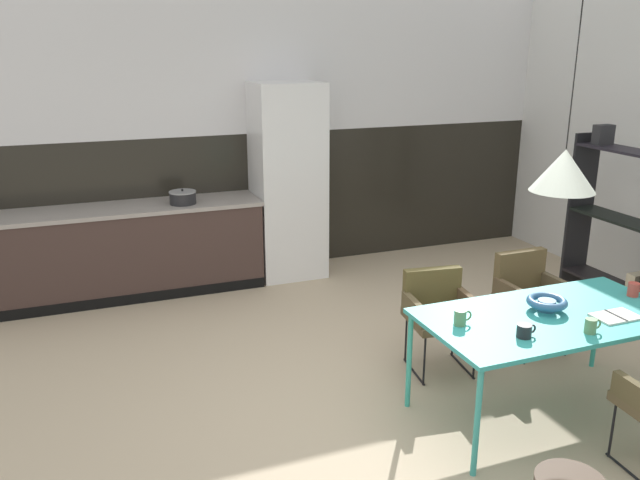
# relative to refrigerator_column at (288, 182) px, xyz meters

# --- Properties ---
(ground_plane) EXTENTS (9.04, 9.04, 0.00)m
(ground_plane) POSITION_rel_refrigerator_column_xyz_m (-0.20, -3.04, -1.02)
(ground_plane) COLOR tan
(back_wall_splashback_dark) EXTENTS (6.95, 0.12, 1.50)m
(back_wall_splashback_dark) POSITION_rel_refrigerator_column_xyz_m (-0.20, 0.36, -0.27)
(back_wall_splashback_dark) COLOR black
(back_wall_splashback_dark) RESTS_ON ground
(back_wall_panel_upper) EXTENTS (6.95, 0.12, 1.50)m
(back_wall_panel_upper) POSITION_rel_refrigerator_column_xyz_m (-0.20, 0.36, 1.22)
(back_wall_panel_upper) COLOR silver
(back_wall_panel_upper) RESTS_ON back_wall_splashback_dark
(kitchen_counter) EXTENTS (3.19, 0.63, 0.90)m
(kitchen_counter) POSITION_rel_refrigerator_column_xyz_m (-1.95, -0.00, -0.57)
(kitchen_counter) COLOR #3C2C27
(kitchen_counter) RESTS_ON ground
(refrigerator_column) EXTENTS (0.70, 0.60, 2.04)m
(refrigerator_column) POSITION_rel_refrigerator_column_xyz_m (0.00, 0.00, 0.00)
(refrigerator_column) COLOR silver
(refrigerator_column) RESTS_ON ground
(dining_table) EXTENTS (1.70, 0.88, 0.72)m
(dining_table) POSITION_rel_refrigerator_column_xyz_m (0.72, -3.27, -0.34)
(dining_table) COLOR teal
(dining_table) RESTS_ON ground
(armchair_corner_seat) EXTENTS (0.54, 0.53, 0.76)m
(armchair_corner_seat) POSITION_rel_refrigerator_column_xyz_m (0.39, -2.42, -0.51)
(armchair_corner_seat) COLOR brown
(armchair_corner_seat) RESTS_ON ground
(armchair_far_side) EXTENTS (0.49, 0.47, 0.79)m
(armchair_far_side) POSITION_rel_refrigerator_column_xyz_m (1.26, -2.38, -0.51)
(armchair_far_side) COLOR brown
(armchair_far_side) RESTS_ON ground
(fruit_bowl) EXTENTS (0.26, 0.26, 0.09)m
(fruit_bowl) POSITION_rel_refrigerator_column_xyz_m (0.74, -3.20, -0.24)
(fruit_bowl) COLOR #33607F
(fruit_bowl) RESTS_ON dining_table
(open_book) EXTENTS (0.29, 0.19, 0.02)m
(open_book) POSITION_rel_refrigerator_column_xyz_m (1.08, -3.45, -0.29)
(open_book) COLOR white
(open_book) RESTS_ON dining_table
(mug_white_ceramic) EXTENTS (0.11, 0.07, 0.09)m
(mug_white_ceramic) POSITION_rel_refrigerator_column_xyz_m (0.76, -3.58, -0.25)
(mug_white_ceramic) COLOR #5B8456
(mug_white_ceramic) RESTS_ON dining_table
(mug_wide_latte) EXTENTS (0.12, 0.08, 0.10)m
(mug_wide_latte) POSITION_rel_refrigerator_column_xyz_m (1.47, -3.21, -0.25)
(mug_wide_latte) COLOR #B23D33
(mug_wide_latte) RESTS_ON dining_table
(mug_short_terracotta) EXTENTS (0.13, 0.09, 0.08)m
(mug_short_terracotta) POSITION_rel_refrigerator_column_xyz_m (0.34, -3.48, -0.25)
(mug_short_terracotta) COLOR black
(mug_short_terracotta) RESTS_ON dining_table
(mug_dark_espresso) EXTENTS (0.12, 0.08, 0.10)m
(mug_dark_espresso) POSITION_rel_refrigerator_column_xyz_m (0.08, -3.19, -0.25)
(mug_dark_espresso) COLOR #5B8456
(mug_dark_espresso) RESTS_ON dining_table
(cooking_pot) EXTENTS (0.26, 0.26, 0.15)m
(cooking_pot) POSITION_rel_refrigerator_column_xyz_m (-1.11, -0.08, -0.06)
(cooking_pot) COLOR black
(cooking_pot) RESTS_ON kitchen_counter
(open_shelf_unit) EXTENTS (0.30, 0.99, 1.69)m
(open_shelf_unit) POSITION_rel_refrigerator_column_xyz_m (2.52, -1.99, -0.17)
(open_shelf_unit) COLOR black
(open_shelf_unit) RESTS_ON ground
(pendant_lamp_over_table_near) EXTENTS (0.40, 0.40, 1.40)m
(pendant_lamp_over_table_near) POSITION_rel_refrigerator_column_xyz_m (0.72, -3.24, 0.65)
(pendant_lamp_over_table_near) COLOR black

